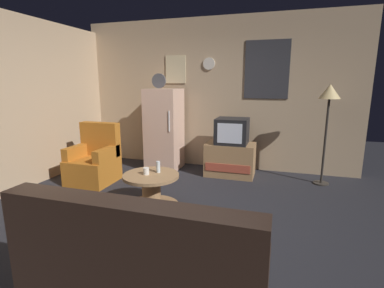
% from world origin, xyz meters
% --- Properties ---
extents(ground_plane, '(12.00, 12.00, 0.00)m').
position_xyz_m(ground_plane, '(0.00, 0.00, 0.00)').
color(ground_plane, '#232328').
extents(wall_with_art, '(5.20, 0.12, 2.78)m').
position_xyz_m(wall_with_art, '(0.01, 2.45, 1.39)').
color(wall_with_art, tan).
rests_on(wall_with_art, ground_plane).
extents(fridge, '(0.60, 0.62, 1.77)m').
position_xyz_m(fridge, '(-0.86, 2.00, 0.75)').
color(fridge, beige).
rests_on(fridge, ground_plane).
extents(tv_stand, '(0.84, 0.53, 0.57)m').
position_xyz_m(tv_stand, '(0.41, 1.93, 0.29)').
color(tv_stand, '#9E754C').
rests_on(tv_stand, ground_plane).
extents(crt_tv, '(0.54, 0.51, 0.44)m').
position_xyz_m(crt_tv, '(0.43, 1.92, 0.79)').
color(crt_tv, black).
rests_on(crt_tv, tv_stand).
extents(standing_lamp, '(0.32, 0.32, 1.59)m').
position_xyz_m(standing_lamp, '(1.91, 1.91, 1.36)').
color(standing_lamp, '#332D28').
rests_on(standing_lamp, ground_plane).
extents(coffee_table, '(0.72, 0.72, 0.46)m').
position_xyz_m(coffee_table, '(-0.32, 0.25, 0.23)').
color(coffee_table, '#9E754C').
rests_on(coffee_table, ground_plane).
extents(wine_glass, '(0.05, 0.05, 0.15)m').
position_xyz_m(wine_glass, '(-0.26, 0.35, 0.54)').
color(wine_glass, silver).
rests_on(wine_glass, coffee_table).
extents(mug_ceramic_white, '(0.08, 0.08, 0.09)m').
position_xyz_m(mug_ceramic_white, '(-0.38, 0.23, 0.51)').
color(mug_ceramic_white, silver).
rests_on(mug_ceramic_white, coffee_table).
extents(armchair, '(0.68, 0.68, 0.96)m').
position_xyz_m(armchair, '(-1.67, 0.94, 0.34)').
color(armchair, '#B2661E').
rests_on(armchair, ground_plane).
extents(couch, '(1.70, 0.80, 0.92)m').
position_xyz_m(couch, '(0.36, -1.32, 0.31)').
color(couch, black).
rests_on(couch, ground_plane).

